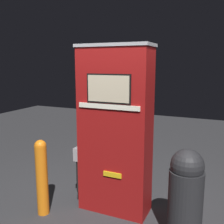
# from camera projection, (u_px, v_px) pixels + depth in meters

# --- Properties ---
(ground_plane) EXTENTS (14.00, 14.00, 0.00)m
(ground_plane) POSITION_uv_depth(u_px,v_px,m) (109.00, 216.00, 3.47)
(ground_plane) COLOR #2D2D30
(gas_pump) EXTENTS (1.03, 0.45, 2.23)m
(gas_pump) POSITION_uv_depth(u_px,v_px,m) (115.00, 131.00, 3.45)
(gas_pump) COLOR maroon
(gas_pump) RESTS_ON ground_plane
(safety_bollard) EXTENTS (0.15, 0.15, 1.02)m
(safety_bollard) POSITION_uv_depth(u_px,v_px,m) (42.00, 175.00, 3.44)
(safety_bollard) COLOR orange
(safety_bollard) RESTS_ON ground_plane
(trash_bin) EXTENTS (0.38, 0.38, 1.09)m
(trash_bin) POSITION_uv_depth(u_px,v_px,m) (186.00, 195.00, 2.89)
(trash_bin) COLOR #232326
(trash_bin) RESTS_ON ground_plane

